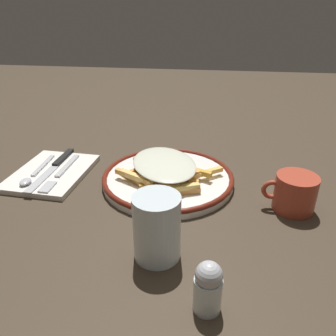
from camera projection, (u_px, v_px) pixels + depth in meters
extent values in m
plane|color=#3D3123|center=(168.00, 183.00, 0.73)|extent=(2.60, 2.60, 0.00)
cylinder|color=white|center=(168.00, 179.00, 0.73)|extent=(0.28, 0.28, 0.02)
torus|color=maroon|center=(168.00, 176.00, 0.72)|extent=(0.29, 0.29, 0.01)
cube|color=#E7AA55|center=(180.00, 172.00, 0.73)|extent=(0.06, 0.04, 0.01)
cube|color=#F5BC52|center=(206.00, 174.00, 0.71)|extent=(0.07, 0.06, 0.01)
cube|color=gold|center=(196.00, 171.00, 0.71)|extent=(0.07, 0.04, 0.01)
cube|color=gold|center=(133.00, 177.00, 0.69)|extent=(0.09, 0.05, 0.01)
cube|color=#E9A756|center=(191.00, 168.00, 0.72)|extent=(0.04, 0.06, 0.01)
cube|color=#D6843C|center=(143.00, 168.00, 0.75)|extent=(0.06, 0.07, 0.01)
cube|color=gold|center=(161.00, 181.00, 0.69)|extent=(0.07, 0.06, 0.01)
cube|color=#E3B667|center=(146.00, 179.00, 0.70)|extent=(0.05, 0.08, 0.01)
cube|color=gold|center=(150.00, 164.00, 0.73)|extent=(0.08, 0.05, 0.01)
cube|color=#F6B151|center=(153.00, 180.00, 0.70)|extent=(0.05, 0.07, 0.01)
cube|color=orange|center=(161.00, 186.00, 0.68)|extent=(0.09, 0.03, 0.01)
cube|color=#EBBD5E|center=(174.00, 170.00, 0.74)|extent=(0.06, 0.06, 0.01)
cube|color=#EBB447|center=(174.00, 183.00, 0.69)|extent=(0.07, 0.03, 0.01)
cube|color=#F5C466|center=(133.00, 176.00, 0.69)|extent=(0.06, 0.04, 0.01)
cube|color=gold|center=(181.00, 172.00, 0.73)|extent=(0.04, 0.06, 0.01)
cube|color=gold|center=(157.00, 155.00, 0.78)|extent=(0.05, 0.06, 0.01)
cube|color=#C2873C|center=(167.00, 157.00, 0.77)|extent=(0.04, 0.06, 0.01)
cube|color=#D79046|center=(182.00, 182.00, 0.69)|extent=(0.07, 0.01, 0.01)
cube|color=#E4C365|center=(184.00, 187.00, 0.65)|extent=(0.06, 0.03, 0.01)
cube|color=#EFB861|center=(159.00, 163.00, 0.77)|extent=(0.06, 0.08, 0.01)
cube|color=gold|center=(133.00, 178.00, 0.70)|extent=(0.07, 0.07, 0.01)
cube|color=gold|center=(181.00, 172.00, 0.73)|extent=(0.02, 0.07, 0.01)
cube|color=gold|center=(170.00, 169.00, 0.75)|extent=(0.08, 0.04, 0.01)
cube|color=gold|center=(184.00, 191.00, 0.66)|extent=(0.07, 0.03, 0.01)
cube|color=gold|center=(174.00, 176.00, 0.71)|extent=(0.08, 0.05, 0.01)
ellipsoid|color=silver|center=(164.00, 163.00, 0.71)|extent=(0.19, 0.22, 0.02)
cube|color=silver|center=(52.00, 172.00, 0.76)|extent=(0.17, 0.21, 0.01)
cube|color=silver|center=(67.00, 165.00, 0.78)|extent=(0.01, 0.11, 0.01)
cube|color=silver|center=(48.00, 187.00, 0.69)|extent=(0.02, 0.04, 0.00)
cube|color=black|center=(63.00, 157.00, 0.81)|extent=(0.02, 0.09, 0.01)
cube|color=silver|center=(42.00, 179.00, 0.72)|extent=(0.02, 0.12, 0.00)
cube|color=silver|center=(43.00, 165.00, 0.78)|extent=(0.01, 0.10, 0.00)
ellipsoid|color=silver|center=(25.00, 182.00, 0.70)|extent=(0.02, 0.03, 0.01)
cylinder|color=silver|center=(157.00, 227.00, 0.50)|extent=(0.07, 0.07, 0.11)
cylinder|color=#B1422D|center=(295.00, 193.00, 0.63)|extent=(0.08, 0.08, 0.07)
torus|color=#B1422D|center=(272.00, 190.00, 0.63)|extent=(0.04, 0.01, 0.04)
cylinder|color=silver|center=(207.00, 294.00, 0.43)|extent=(0.04, 0.04, 0.05)
sphere|color=#B7BABF|center=(209.00, 275.00, 0.41)|extent=(0.04, 0.04, 0.04)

